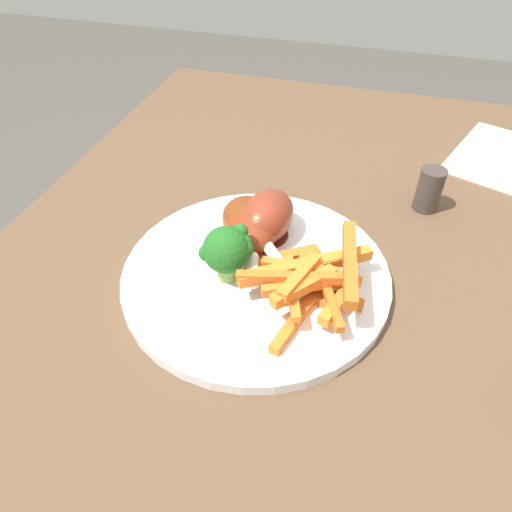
{
  "coord_description": "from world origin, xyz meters",
  "views": [
    {
      "loc": [
        0.3,
        0.04,
        1.08
      ],
      "look_at": [
        -0.03,
        -0.06,
        0.77
      ],
      "focal_mm": 33.26,
      "sensor_mm": 36.0,
      "label": 1
    }
  ],
  "objects": [
    {
      "name": "dining_table",
      "position": [
        0.0,
        0.0,
        0.62
      ],
      "size": [
        1.09,
        0.72,
        0.74
      ],
      "color": "brown",
      "rests_on": "ground_plane"
    },
    {
      "name": "dinner_plate",
      "position": [
        -0.03,
        -0.06,
        0.74
      ],
      "size": [
        0.27,
        0.27,
        0.01
      ],
      "primitive_type": "cylinder",
      "color": "white",
      "rests_on": "dining_table"
    },
    {
      "name": "broccoli_floret_front",
      "position": [
        -0.02,
        -0.08,
        0.78
      ],
      "size": [
        0.05,
        0.05,
        0.06
      ],
      "color": "#81A650",
      "rests_on": "dinner_plate"
    },
    {
      "name": "carrot_fries_pile",
      "position": [
        -0.01,
        0.0,
        0.77
      ],
      "size": [
        0.15,
        0.13,
        0.04
      ],
      "color": "orange",
      "rests_on": "dinner_plate"
    },
    {
      "name": "chicken_drumstick_near",
      "position": [
        -0.08,
        -0.06,
        0.77
      ],
      "size": [
        0.12,
        0.06,
        0.05
      ],
      "color": "#5E1E12",
      "rests_on": "dinner_plate"
    },
    {
      "name": "chicken_drumstick_far",
      "position": [
        -0.07,
        -0.07,
        0.77
      ],
      "size": [
        0.13,
        0.08,
        0.04
      ],
      "color": "#591B0D",
      "rests_on": "dinner_plate"
    },
    {
      "name": "chicken_drumstick_extra",
      "position": [
        -0.08,
        -0.07,
        0.77
      ],
      "size": [
        0.12,
        0.11,
        0.04
      ],
      "color": "#501E0B",
      "rests_on": "dinner_plate"
    },
    {
      "name": "napkin",
      "position": [
        -0.35,
        0.22,
        0.74
      ],
      "size": [
        0.21,
        0.19,
        0.0
      ],
      "primitive_type": "cube",
      "rotation": [
        0.0,
        0.0,
        2.77
      ],
      "color": "white",
      "rests_on": "dining_table"
    },
    {
      "name": "pepper_shaker",
      "position": [
        -0.21,
        0.11,
        0.76
      ],
      "size": [
        0.03,
        0.03,
        0.05
      ],
      "primitive_type": "cylinder",
      "color": "#423833",
      "rests_on": "dining_table"
    }
  ]
}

